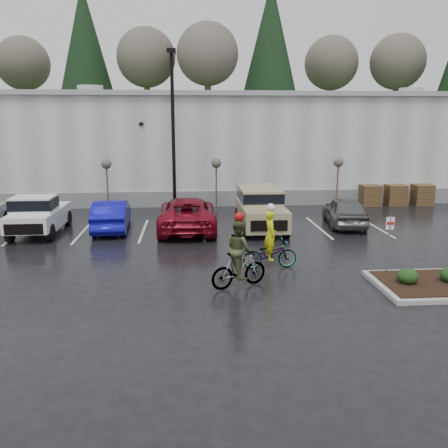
{
  "coord_description": "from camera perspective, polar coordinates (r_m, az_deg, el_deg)",
  "views": [
    {
      "loc": [
        -3.26,
        -15.45,
        5.55
      ],
      "look_at": [
        -1.78,
        3.44,
        1.3
      ],
      "focal_mm": 38.0,
      "sensor_mm": 36.0,
      "label": 1
    }
  ],
  "objects": [
    {
      "name": "shrub_a",
      "position": [
        16.97,
        21.22,
        -5.87
      ],
      "size": [
        0.7,
        0.7,
        0.52
      ],
      "primitive_type": "ellipsoid",
      "color": "black",
      "rests_on": "curb_island"
    },
    {
      "name": "pallet_stack_b",
      "position": [
        32.75,
        19.88,
        3.32
      ],
      "size": [
        1.2,
        1.2,
        1.35
      ],
      "primitive_type": "cube",
      "color": "#4D371E",
      "rests_on": "ground"
    },
    {
      "name": "ground",
      "position": [
        16.74,
        7.07,
        -6.82
      ],
      "size": [
        120.0,
        120.0,
        0.0
      ],
      "primitive_type": "plane",
      "color": "black",
      "rests_on": "ground"
    },
    {
      "name": "fire_lane_sign",
      "position": [
        17.67,
        19.24,
        -1.65
      ],
      "size": [
        0.3,
        0.05,
        2.2
      ],
      "color": "gray",
      "rests_on": "ground"
    },
    {
      "name": "wooded_ridge",
      "position": [
        60.6,
        -1.42,
        10.22
      ],
      "size": [
        80.0,
        25.0,
        6.0
      ],
      "primitive_type": "cube",
      "color": "#24421B",
      "rests_on": "ground"
    },
    {
      "name": "sapling_mid",
      "position": [
        28.65,
        -0.94,
        6.98
      ],
      "size": [
        0.6,
        0.6,
        3.2
      ],
      "color": "#4D371E",
      "rests_on": "ground"
    },
    {
      "name": "suv_tan",
      "position": [
        24.06,
        4.44,
        1.77
      ],
      "size": [
        2.2,
        5.1,
        2.06
      ],
      "primitive_type": null,
      "color": "tan",
      "rests_on": "ground"
    },
    {
      "name": "car_red",
      "position": [
        23.96,
        -4.45,
        1.25
      ],
      "size": [
        2.82,
        6.03,
        1.67
      ],
      "primitive_type": "imported",
      "rotation": [
        0.0,
        0.0,
        3.13
      ],
      "color": "maroon",
      "rests_on": "ground"
    },
    {
      "name": "pallet_stack_a",
      "position": [
        32.09,
        17.11,
        3.34
      ],
      "size": [
        1.2,
        1.2,
        1.35
      ],
      "primitive_type": "cube",
      "color": "#4D371E",
      "rests_on": "ground"
    },
    {
      "name": "cyclist_olive",
      "position": [
        15.78,
        1.82,
        -4.42
      ],
      "size": [
        2.04,
        1.32,
        2.57
      ],
      "rotation": [
        0.0,
        0.0,
        1.98
      ],
      "color": "#3F3F44",
      "rests_on": "ground"
    },
    {
      "name": "pickup_white",
      "position": [
        25.03,
        -21.19,
        1.25
      ],
      "size": [
        2.1,
        5.2,
        1.96
      ],
      "primitive_type": null,
      "color": "white",
      "rests_on": "ground"
    },
    {
      "name": "sapling_east",
      "position": [
        30.06,
        13.59,
        6.9
      ],
      "size": [
        0.6,
        0.6,
        3.2
      ],
      "color": "#4D371E",
      "rests_on": "ground"
    },
    {
      "name": "cyclist_hivis",
      "position": [
        17.88,
        5.55,
        -2.96
      ],
      "size": [
        2.1,
        0.88,
        2.48
      ],
      "rotation": [
        0.0,
        0.0,
        1.66
      ],
      "color": "#3F3F44",
      "rests_on": "ground"
    },
    {
      "name": "lamppost",
      "position": [
        27.46,
        -6.18,
        12.85
      ],
      "size": [
        0.5,
        1.0,
        9.22
      ],
      "color": "black",
      "rests_on": "ground"
    },
    {
      "name": "pallet_stack_c",
      "position": [
        33.53,
        22.69,
        3.3
      ],
      "size": [
        1.2,
        1.2,
        1.35
      ],
      "primitive_type": "cube",
      "color": "#4D371E",
      "rests_on": "ground"
    },
    {
      "name": "car_blue",
      "position": [
        24.57,
        -13.36,
        1.08
      ],
      "size": [
        1.9,
        4.77,
        1.55
      ],
      "primitive_type": "imported",
      "rotation": [
        0.0,
        0.0,
        3.2
      ],
      "color": "#100E9B",
      "rests_on": "ground"
    },
    {
      "name": "warehouse",
      "position": [
        37.64,
        0.5,
        9.74
      ],
      "size": [
        60.5,
        15.5,
        7.2
      ],
      "color": "#ADB0B2",
      "rests_on": "ground"
    },
    {
      "name": "sapling_west",
      "position": [
        28.98,
        -13.97,
        6.68
      ],
      "size": [
        0.6,
        0.6,
        3.2
      ],
      "color": "#4D371E",
      "rests_on": "ground"
    },
    {
      "name": "car_grey",
      "position": [
        25.7,
        14.34,
        1.52
      ],
      "size": [
        2.41,
        4.74,
        1.54
      ],
      "primitive_type": "imported",
      "rotation": [
        0.0,
        0.0,
        3.01
      ],
      "color": "#5C5F61",
      "rests_on": "ground"
    }
  ]
}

